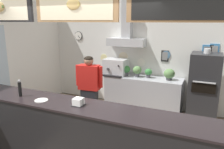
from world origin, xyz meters
name	(u,v)px	position (x,y,z in m)	size (l,w,h in m)	color
back_wall_assembly	(131,50)	(-0.01, 2.61, 1.53)	(4.91, 2.91, 2.86)	gray
service_counter	(71,136)	(0.00, -0.26, 0.54)	(4.41, 0.61, 1.08)	black
back_prep_counter	(143,94)	(0.40, 2.40, 0.44)	(1.91, 0.62, 0.89)	#A3A5AD
pizza_oven	(203,89)	(1.81, 2.21, 0.81)	(0.62, 0.70, 1.70)	#232326
shop_worker	(89,90)	(-0.41, 1.08, 0.84)	(0.60, 0.27, 1.57)	#232328
espresso_machine	(116,67)	(-0.36, 2.37, 1.10)	(0.58, 0.51, 0.42)	silver
potted_rosemary	(169,74)	(1.03, 2.40, 1.04)	(0.26, 0.26, 0.27)	#4C4C51
potted_thyme	(126,70)	(-0.07, 2.38, 1.05)	(0.21, 0.21, 0.27)	#4C4C51
potted_basil	(148,73)	(0.52, 2.40, 1.03)	(0.18, 0.18, 0.23)	#4C4C51
potted_sage	(137,71)	(0.23, 2.38, 1.05)	(0.22, 0.22, 0.28)	#4C4C51
napkin_holder	(78,102)	(0.17, -0.27, 1.13)	(0.16, 0.16, 0.12)	#262628
condiment_plate	(41,100)	(-0.45, -0.34, 1.08)	(0.20, 0.20, 0.01)	white
pepper_grinder	(20,88)	(-0.90, -0.31, 1.22)	(0.05, 0.05, 0.28)	black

